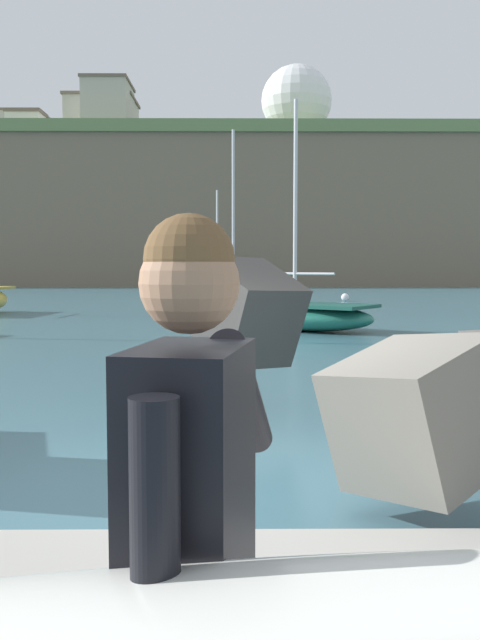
{
  "coord_description": "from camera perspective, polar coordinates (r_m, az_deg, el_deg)",
  "views": [
    {
      "loc": [
        -0.19,
        -6.06,
        1.9
      ],
      "look_at": [
        -0.14,
        0.5,
        1.4
      ],
      "focal_mm": 38.56,
      "sensor_mm": 36.0,
      "label": 1
    }
  ],
  "objects": [
    {
      "name": "surfer_with_board",
      "position": [
        1.45,
        -3.84,
        -21.15
      ],
      "size": [
        2.12,
        1.33,
        1.78
      ],
      "color": "black",
      "rests_on": "walkway_path"
    },
    {
      "name": "station_building_central",
      "position": [
        84.9,
        -11.34,
        15.76
      ],
      "size": [
        7.88,
        7.71,
        5.41
      ],
      "color": "#B2ADA3",
      "rests_on": "headland_bluff"
    },
    {
      "name": "mooring_buoy_inner",
      "position": [
        39.16,
        8.71,
        1.88
      ],
      "size": [
        0.44,
        0.44,
        0.44
      ],
      "color": "silver",
      "rests_on": "ground"
    },
    {
      "name": "ground_plane",
      "position": [
        6.35,
        1.36,
        -13.05
      ],
      "size": [
        400.0,
        400.0,
        0.0
      ],
      "primitive_type": "plane",
      "color": "#42707F"
    },
    {
      "name": "radar_dome",
      "position": [
        90.73,
        4.71,
        17.28
      ],
      "size": [
        8.87,
        8.87,
        11.19
      ],
      "color": "silver",
      "rests_on": "headland_bluff"
    },
    {
      "name": "station_building_east",
      "position": [
        81.18,
        -10.86,
        16.64
      ],
      "size": [
        5.1,
        7.12,
        6.37
      ],
      "color": "#B2ADA3",
      "rests_on": "headland_bluff"
    },
    {
      "name": "headland_bluff",
      "position": [
        83.55,
        -9.04,
        8.55
      ],
      "size": [
        79.86,
        31.89,
        16.04
      ],
      "color": "#756651",
      "rests_on": "ground"
    },
    {
      "name": "breakwater_jetty",
      "position": [
        6.86,
        -12.4,
        -2.53
      ],
      "size": [
        31.69,
        6.11,
        2.61
      ],
      "color": "gray",
      "rests_on": "ground"
    },
    {
      "name": "station_building_west",
      "position": [
        90.26,
        -17.15,
        14.66
      ],
      "size": [
        4.23,
        5.58,
        4.47
      ],
      "color": "silver",
      "rests_on": "headland_bluff"
    },
    {
      "name": "boat_near_centre",
      "position": [
        30.6,
        -0.12,
        1.95
      ],
      "size": [
        4.5,
        5.33,
        7.86
      ],
      "color": "navy",
      "rests_on": "ground"
    },
    {
      "name": "station_building_annex",
      "position": [
        97.67,
        -18.38,
        14.34
      ],
      "size": [
        8.4,
        4.28,
        6.2
      ],
      "color": "#B2ADA3",
      "rests_on": "headland_bluff"
    },
    {
      "name": "boat_near_right",
      "position": [
        40.92,
        -1.55,
        2.46
      ],
      "size": [
        4.57,
        4.05,
        6.46
      ],
      "color": "#1E6656",
      "rests_on": "ground"
    },
    {
      "name": "boat_far_left",
      "position": [
        20.76,
        5.34,
        0.44
      ],
      "size": [
        4.84,
        4.34,
        6.89
      ],
      "color": "#1E6656",
      "rests_on": "ground"
    }
  ]
}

